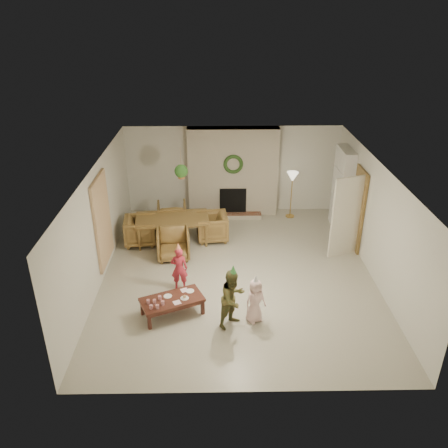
{
  "coord_description": "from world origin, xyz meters",
  "views": [
    {
      "loc": [
        -0.46,
        -8.79,
        5.57
      ],
      "look_at": [
        -0.3,
        0.4,
        1.05
      ],
      "focal_mm": 36.56,
      "sensor_mm": 36.0,
      "label": 1
    }
  ],
  "objects_px": {
    "dining_table": "(173,230)",
    "dining_chair_near": "(173,244)",
    "dining_chair_right": "(212,227)",
    "dining_chair_far": "(172,216)",
    "child_plaid": "(233,299)",
    "dining_chair_left": "(141,231)",
    "coffee_table_top": "(172,300)",
    "child_pink": "(255,301)",
    "child_red": "(179,268)"
  },
  "relations": [
    {
      "from": "dining_chair_right",
      "to": "dining_chair_far",
      "type": "bearing_deg",
      "value": -128.66
    },
    {
      "from": "dining_table",
      "to": "dining_chair_near",
      "type": "height_order",
      "value": "dining_chair_near"
    },
    {
      "from": "dining_chair_left",
      "to": "child_plaid",
      "type": "distance_m",
      "value": 3.96
    },
    {
      "from": "coffee_table_top",
      "to": "child_plaid",
      "type": "xyz_separation_m",
      "value": [
        1.17,
        -0.33,
        0.25
      ]
    },
    {
      "from": "child_plaid",
      "to": "dining_chair_far",
      "type": "bearing_deg",
      "value": 65.87
    },
    {
      "from": "dining_chair_left",
      "to": "child_plaid",
      "type": "height_order",
      "value": "child_plaid"
    },
    {
      "from": "dining_chair_right",
      "to": "child_pink",
      "type": "bearing_deg",
      "value": 8.16
    },
    {
      "from": "dining_chair_far",
      "to": "dining_chair_right",
      "type": "relative_size",
      "value": 1.0
    },
    {
      "from": "dining_chair_left",
      "to": "child_plaid",
      "type": "bearing_deg",
      "value": -151.9
    },
    {
      "from": "dining_chair_near",
      "to": "child_plaid",
      "type": "height_order",
      "value": "child_plaid"
    },
    {
      "from": "dining_table",
      "to": "child_plaid",
      "type": "bearing_deg",
      "value": -73.1
    },
    {
      "from": "child_plaid",
      "to": "dining_table",
      "type": "bearing_deg",
      "value": 68.9
    },
    {
      "from": "dining_chair_right",
      "to": "child_pink",
      "type": "distance_m",
      "value": 3.46
    },
    {
      "from": "dining_chair_near",
      "to": "dining_chair_right",
      "type": "height_order",
      "value": "same"
    },
    {
      "from": "dining_chair_left",
      "to": "child_pink",
      "type": "distance_m",
      "value": 4.13
    },
    {
      "from": "dining_chair_far",
      "to": "dining_chair_left",
      "type": "bearing_deg",
      "value": 45.0
    },
    {
      "from": "dining_table",
      "to": "dining_chair_far",
      "type": "bearing_deg",
      "value": 90.0
    },
    {
      "from": "dining_chair_left",
      "to": "coffee_table_top",
      "type": "bearing_deg",
      "value": -166.5
    },
    {
      "from": "dining_chair_left",
      "to": "child_red",
      "type": "xyz_separation_m",
      "value": [
        1.12,
        -2.04,
        0.13
      ]
    },
    {
      "from": "coffee_table_top",
      "to": "child_pink",
      "type": "relative_size",
      "value": 1.31
    },
    {
      "from": "dining_chair_far",
      "to": "child_red",
      "type": "height_order",
      "value": "child_red"
    },
    {
      "from": "child_pink",
      "to": "dining_chair_far",
      "type": "bearing_deg",
      "value": 83.68
    },
    {
      "from": "dining_table",
      "to": "child_plaid",
      "type": "relative_size",
      "value": 1.55
    },
    {
      "from": "dining_chair_left",
      "to": "coffee_table_top",
      "type": "height_order",
      "value": "dining_chair_left"
    },
    {
      "from": "dining_chair_near",
      "to": "dining_chair_left",
      "type": "height_order",
      "value": "same"
    },
    {
      "from": "dining_chair_right",
      "to": "coffee_table_top",
      "type": "height_order",
      "value": "dining_chair_right"
    },
    {
      "from": "dining_table",
      "to": "dining_chair_left",
      "type": "bearing_deg",
      "value": 180.0
    },
    {
      "from": "coffee_table_top",
      "to": "child_red",
      "type": "height_order",
      "value": "child_red"
    },
    {
      "from": "dining_chair_near",
      "to": "child_plaid",
      "type": "xyz_separation_m",
      "value": [
        1.33,
        -2.56,
        0.23
      ]
    },
    {
      "from": "child_red",
      "to": "dining_chair_left",
      "type": "bearing_deg",
      "value": -61.97
    },
    {
      "from": "dining_chair_right",
      "to": "child_pink",
      "type": "relative_size",
      "value": 0.86
    },
    {
      "from": "dining_table",
      "to": "child_pink",
      "type": "relative_size",
      "value": 2.01
    },
    {
      "from": "dining_chair_left",
      "to": "dining_chair_right",
      "type": "distance_m",
      "value": 1.81
    },
    {
      "from": "dining_table",
      "to": "dining_chair_left",
      "type": "distance_m",
      "value": 0.8
    },
    {
      "from": "dining_chair_left",
      "to": "coffee_table_top",
      "type": "relative_size",
      "value": 0.66
    },
    {
      "from": "dining_table",
      "to": "coffee_table_top",
      "type": "xyz_separation_m",
      "value": [
        0.24,
        -3.03,
        0.02
      ]
    },
    {
      "from": "coffee_table_top",
      "to": "child_red",
      "type": "distance_m",
      "value": 0.93
    },
    {
      "from": "dining_chair_near",
      "to": "child_red",
      "type": "distance_m",
      "value": 1.35
    },
    {
      "from": "child_plaid",
      "to": "child_pink",
      "type": "relative_size",
      "value": 1.3
    },
    {
      "from": "dining_chair_far",
      "to": "child_pink",
      "type": "distance_m",
      "value": 4.49
    },
    {
      "from": "dining_chair_far",
      "to": "coffee_table_top",
      "type": "height_order",
      "value": "dining_chair_far"
    },
    {
      "from": "dining_chair_near",
      "to": "child_red",
      "type": "xyz_separation_m",
      "value": [
        0.24,
        -1.32,
        0.13
      ]
    },
    {
      "from": "dining_chair_near",
      "to": "dining_chair_left",
      "type": "relative_size",
      "value": 1.0
    },
    {
      "from": "child_pink",
      "to": "child_plaid",
      "type": "bearing_deg",
      "value": 162.62
    },
    {
      "from": "dining_table",
      "to": "dining_chair_near",
      "type": "relative_size",
      "value": 2.34
    },
    {
      "from": "dining_table",
      "to": "dining_chair_far",
      "type": "xyz_separation_m",
      "value": [
        -0.08,
        0.8,
        0.03
      ]
    },
    {
      "from": "child_red",
      "to": "child_plaid",
      "type": "relative_size",
      "value": 0.83
    },
    {
      "from": "dining_table",
      "to": "dining_chair_right",
      "type": "height_order",
      "value": "dining_chair_right"
    },
    {
      "from": "child_plaid",
      "to": "child_pink",
      "type": "xyz_separation_m",
      "value": [
        0.43,
        0.11,
        -0.13
      ]
    },
    {
      "from": "child_red",
      "to": "child_pink",
      "type": "relative_size",
      "value": 1.07
    }
  ]
}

